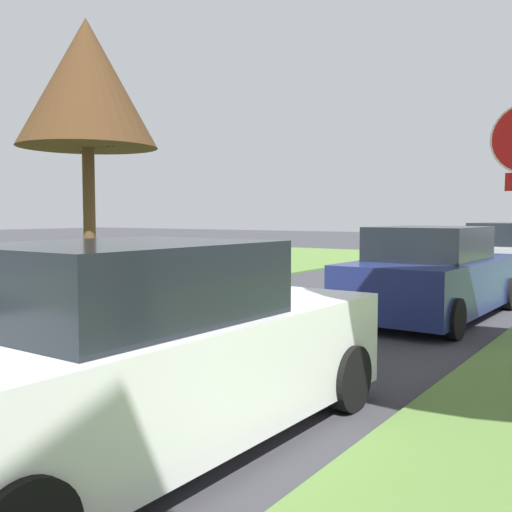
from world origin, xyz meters
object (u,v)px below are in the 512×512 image
object	(u,v)px
street_tree_left_mid_b	(87,84)
parked_sedan_white	(141,354)
parked_sedan_silver	(511,256)
parked_sedan_navy	(432,276)

from	to	relation	value
street_tree_left_mid_b	parked_sedan_white	bearing A→B (deg)	-38.13
street_tree_left_mid_b	parked_sedan_white	world-z (taller)	street_tree_left_mid_b
parked_sedan_white	parked_sedan_silver	distance (m)	12.91
parked_sedan_white	parked_sedan_navy	world-z (taller)	same
street_tree_left_mid_b	parked_sedan_silver	world-z (taller)	street_tree_left_mid_b
parked_sedan_white	parked_sedan_navy	xyz separation A→B (m)	(-0.01, 6.94, 0.00)
parked_sedan_white	parked_sedan_silver	bearing A→B (deg)	89.62
parked_sedan_navy	parked_sedan_silver	xyz separation A→B (m)	(0.10, 5.97, 0.00)
street_tree_left_mid_b	parked_sedan_white	size ratio (longest dim) A/B	1.42
parked_sedan_silver	parked_sedan_white	bearing A→B (deg)	-90.38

